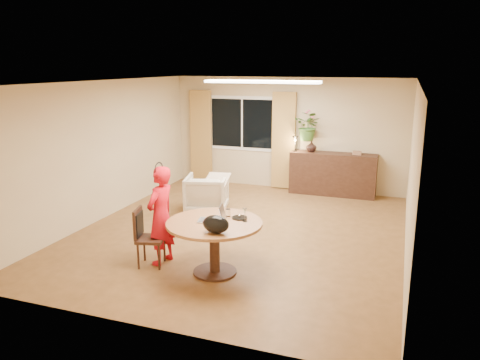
% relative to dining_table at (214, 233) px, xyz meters
% --- Properties ---
extents(floor, '(6.50, 6.50, 0.00)m').
position_rel_dining_table_xyz_m(floor, '(-0.21, 1.68, -0.60)').
color(floor, brown).
rests_on(floor, ground).
extents(ceiling, '(6.50, 6.50, 0.00)m').
position_rel_dining_table_xyz_m(ceiling, '(-0.21, 1.68, 2.00)').
color(ceiling, white).
rests_on(ceiling, wall_back).
extents(wall_back, '(5.50, 0.00, 5.50)m').
position_rel_dining_table_xyz_m(wall_back, '(-0.21, 4.93, 0.70)').
color(wall_back, tan).
rests_on(wall_back, floor).
extents(wall_left, '(0.00, 6.50, 6.50)m').
position_rel_dining_table_xyz_m(wall_left, '(-2.96, 1.68, 0.70)').
color(wall_left, tan).
rests_on(wall_left, floor).
extents(wall_right, '(0.00, 6.50, 6.50)m').
position_rel_dining_table_xyz_m(wall_right, '(2.54, 1.68, 0.70)').
color(wall_right, tan).
rests_on(wall_right, floor).
extents(window, '(1.70, 0.03, 1.30)m').
position_rel_dining_table_xyz_m(window, '(-1.31, 4.91, 0.90)').
color(window, white).
rests_on(window, wall_back).
extents(curtain_left, '(0.55, 0.08, 2.25)m').
position_rel_dining_table_xyz_m(curtain_left, '(-2.36, 4.84, 0.54)').
color(curtain_left, olive).
rests_on(curtain_left, wall_back).
extents(curtain_right, '(0.55, 0.08, 2.25)m').
position_rel_dining_table_xyz_m(curtain_right, '(-0.26, 4.84, 0.54)').
color(curtain_right, olive).
rests_on(curtain_right, wall_back).
extents(ceiling_panel, '(2.20, 0.35, 0.05)m').
position_rel_dining_table_xyz_m(ceiling_panel, '(-0.21, 2.88, 1.96)').
color(ceiling_panel, white).
rests_on(ceiling_panel, ceiling).
extents(dining_table, '(1.34, 1.34, 0.76)m').
position_rel_dining_table_xyz_m(dining_table, '(0.00, 0.00, 0.00)').
color(dining_table, brown).
rests_on(dining_table, floor).
extents(dining_chair, '(0.50, 0.47, 0.87)m').
position_rel_dining_table_xyz_m(dining_chair, '(-0.98, -0.07, -0.17)').
color(dining_chair, black).
rests_on(dining_chair, floor).
extents(child, '(0.58, 0.42, 1.47)m').
position_rel_dining_table_xyz_m(child, '(-0.88, 0.08, 0.13)').
color(child, red).
rests_on(child, floor).
extents(laptop, '(0.42, 0.32, 0.25)m').
position_rel_dining_table_xyz_m(laptop, '(-0.06, 0.02, 0.29)').
color(laptop, '#B7B7BC').
rests_on(laptop, dining_table).
extents(tumbler, '(0.08, 0.08, 0.11)m').
position_rel_dining_table_xyz_m(tumbler, '(0.09, 0.29, 0.22)').
color(tumbler, white).
rests_on(tumbler, dining_table).
extents(wine_glass, '(0.09, 0.09, 0.20)m').
position_rel_dining_table_xyz_m(wine_glass, '(0.39, 0.16, 0.26)').
color(wine_glass, white).
rests_on(wine_glass, dining_table).
extents(pot_lid, '(0.23, 0.23, 0.04)m').
position_rel_dining_table_xyz_m(pot_lid, '(0.28, 0.26, 0.18)').
color(pot_lid, white).
rests_on(pot_lid, dining_table).
extents(handbag, '(0.41, 0.31, 0.24)m').
position_rel_dining_table_xyz_m(handbag, '(0.19, -0.40, 0.28)').
color(handbag, black).
rests_on(handbag, dining_table).
extents(armchair, '(0.97, 0.99, 0.75)m').
position_rel_dining_table_xyz_m(armchair, '(-1.24, 2.58, -0.23)').
color(armchair, beige).
rests_on(armchair, floor).
extents(throw, '(0.51, 0.60, 0.03)m').
position_rel_dining_table_xyz_m(throw, '(-1.01, 2.57, 0.16)').
color(throw, beige).
rests_on(throw, armchair).
extents(sideboard, '(1.91, 0.47, 0.95)m').
position_rel_dining_table_xyz_m(sideboard, '(0.93, 4.69, -0.12)').
color(sideboard, black).
rests_on(sideboard, floor).
extents(vase, '(0.26, 0.26, 0.25)m').
position_rel_dining_table_xyz_m(vase, '(0.43, 4.69, 0.48)').
color(vase, black).
rests_on(vase, sideboard).
extents(bouquet, '(0.71, 0.65, 0.66)m').
position_rel_dining_table_xyz_m(bouquet, '(0.35, 4.69, 0.93)').
color(bouquet, '#345E23').
rests_on(bouquet, vase).
extents(book_stack, '(0.21, 0.16, 0.08)m').
position_rel_dining_table_xyz_m(book_stack, '(1.44, 4.69, 0.39)').
color(book_stack, brown).
rests_on(book_stack, sideboard).
extents(desk_lamp, '(0.16, 0.16, 0.37)m').
position_rel_dining_table_xyz_m(desk_lamp, '(0.06, 4.64, 0.54)').
color(desk_lamp, black).
rests_on(desk_lamp, sideboard).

